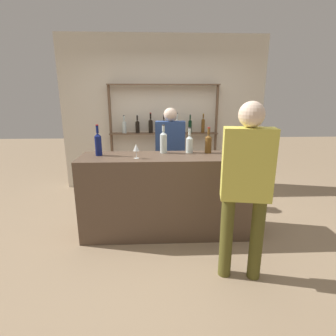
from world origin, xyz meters
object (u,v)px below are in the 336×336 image
at_px(counter_bottle_3, 208,143).
at_px(customer_right, 246,181).
at_px(counter_bottle_1, 189,143).
at_px(counter_bottle_0, 98,144).
at_px(counter_bottle_2, 163,142).
at_px(wine_glass, 136,148).
at_px(server_behind_counter, 170,150).

bearing_deg(counter_bottle_3, customer_right, -82.18).
bearing_deg(counter_bottle_1, counter_bottle_0, -174.41).
xyz_separation_m(counter_bottle_2, counter_bottle_3, (0.57, -0.03, -0.02)).
xyz_separation_m(counter_bottle_2, wine_glass, (-0.33, -0.29, -0.02)).
xyz_separation_m(counter_bottle_2, customer_right, (0.72, -1.09, -0.17)).
bearing_deg(wine_glass, counter_bottle_3, 16.35).
xyz_separation_m(counter_bottle_1, customer_right, (0.39, -1.09, -0.15)).
distance_m(counter_bottle_3, server_behind_counter, 0.95).
relative_size(counter_bottle_0, wine_glass, 2.22).
bearing_deg(server_behind_counter, counter_bottle_3, 32.39).
relative_size(counter_bottle_0, server_behind_counter, 0.24).
bearing_deg(wine_glass, counter_bottle_2, 41.73).
height_order(counter_bottle_3, customer_right, customer_right).
distance_m(counter_bottle_3, customer_right, 1.08).
bearing_deg(counter_bottle_2, counter_bottle_3, -2.73).
xyz_separation_m(counter_bottle_0, counter_bottle_1, (1.14, 0.11, -0.03)).
distance_m(counter_bottle_0, counter_bottle_1, 1.14).
distance_m(counter_bottle_2, server_behind_counter, 0.83).
height_order(counter_bottle_0, wine_glass, counter_bottle_0).
xyz_separation_m(server_behind_counter, customer_right, (0.59, -1.86, 0.09)).
relative_size(wine_glass, server_behind_counter, 0.11).
bearing_deg(counter_bottle_2, counter_bottle_0, -171.96).
xyz_separation_m(counter_bottle_1, counter_bottle_2, (-0.33, 0.00, 0.02)).
height_order(counter_bottle_1, customer_right, customer_right).
bearing_deg(wine_glass, counter_bottle_1, 23.66).
bearing_deg(counter_bottle_3, counter_bottle_1, 173.95).
relative_size(server_behind_counter, customer_right, 0.92).
bearing_deg(counter_bottle_3, counter_bottle_2, 177.27).
height_order(counter_bottle_2, server_behind_counter, server_behind_counter).
bearing_deg(counter_bottle_3, wine_glass, -163.65).
xyz_separation_m(counter_bottle_0, customer_right, (1.52, -0.97, -0.18)).
relative_size(counter_bottle_0, counter_bottle_3, 1.15).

